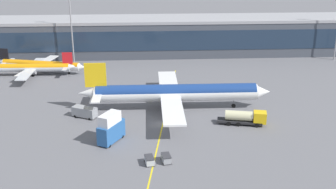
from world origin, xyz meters
The scene contains 12 objects.
ground_plane centered at (0.00, 0.00, 0.00)m, with size 700.00×700.00×0.00m, color slate.
apron_lead_in_line centered at (0.83, 2.00, 0.00)m, with size 0.30×80.00×0.01m, color yellow.
terminal_building centered at (19.46, 63.21, 6.59)m, with size 182.31×17.27×13.14m.
main_airliner centered at (4.00, 9.11, 4.19)m, with size 46.97×37.29×11.94m.
fuel_tanker centered at (18.98, -1.33, 1.75)m, with size 11.08×4.72×3.25m.
catering_lift centered at (-10.49, -8.16, 3.07)m, with size 5.56×7.14×6.30m.
lavatory_truck centered at (-17.67, 5.15, 1.42)m, with size 6.21×4.69×2.50m.
baggage_cart_0 centered at (-2.82, -17.96, 0.78)m, with size 2.01×2.87×1.48m.
baggage_cart_1 centered at (0.34, -17.42, 0.78)m, with size 2.01×2.87×1.48m.
commuter_jet_far centered at (-35.85, 42.16, 2.51)m, with size 29.44×23.75×7.11m.
commuter_jet_near centered at (-38.57, 38.74, 2.57)m, with size 29.68×23.65×7.22m.
apron_light_mast_2 centered at (-26.81, 51.25, 15.10)m, with size 2.80×0.50×26.14m.
Camera 1 is at (-3.49, -87.40, 39.10)m, focal length 45.24 mm.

